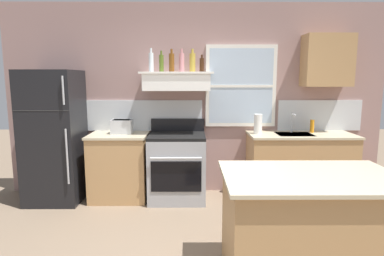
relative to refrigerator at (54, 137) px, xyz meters
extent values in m
cube|color=gray|center=(1.90, 0.39, 0.47)|extent=(5.40, 0.06, 2.70)
cube|color=silver|center=(0.75, 0.35, 0.25)|extent=(2.50, 0.02, 0.44)
cube|color=silver|center=(3.70, 0.35, 0.25)|extent=(1.20, 0.02, 0.44)
cube|color=white|center=(2.55, 0.34, 0.67)|extent=(1.00, 0.04, 1.15)
cube|color=silver|center=(2.55, 0.33, 0.67)|extent=(0.90, 0.01, 1.05)
cube|color=white|center=(2.55, 0.32, 0.67)|extent=(0.90, 0.02, 0.04)
cube|color=black|center=(0.00, 0.00, 0.00)|extent=(0.70, 0.68, 1.77)
cube|color=#333333|center=(0.00, -0.34, 0.39)|extent=(0.69, 0.00, 0.01)
cylinder|color=#A5A8AD|center=(0.30, -0.37, -0.18)|extent=(0.02, 0.02, 0.70)
cylinder|color=#A5A8AD|center=(0.30, -0.37, 0.64)|extent=(0.02, 0.02, 0.35)
cube|color=tan|center=(0.85, 0.06, -0.44)|extent=(0.76, 0.60, 0.88)
cube|color=#C6B793|center=(0.85, 0.06, 0.01)|extent=(0.79, 0.63, 0.03)
cube|color=silver|center=(0.89, 0.11, 0.12)|extent=(0.28, 0.20, 0.19)
cube|color=black|center=(0.89, 0.11, 0.21)|extent=(0.24, 0.16, 0.01)
cube|color=black|center=(0.75, 0.11, 0.16)|extent=(0.02, 0.03, 0.02)
cube|color=#9EA0A5|center=(1.65, 0.02, -0.45)|extent=(0.76, 0.64, 0.87)
cube|color=black|center=(1.65, 0.02, 0.01)|extent=(0.76, 0.64, 0.04)
cube|color=black|center=(1.65, 0.31, 0.12)|extent=(0.76, 0.06, 0.18)
cube|color=black|center=(1.65, -0.30, -0.46)|extent=(0.65, 0.01, 0.40)
cylinder|color=silver|center=(1.65, -0.34, -0.21)|extent=(0.65, 0.03, 0.03)
cube|color=white|center=(1.65, 0.12, 0.73)|extent=(0.88, 0.48, 0.22)
cube|color=#262628|center=(1.65, -0.10, 0.65)|extent=(0.75, 0.02, 0.04)
cube|color=white|center=(1.65, 0.12, 0.85)|extent=(0.96, 0.52, 0.02)
cylinder|color=silver|center=(1.31, 0.07, 0.98)|extent=(0.06, 0.06, 0.25)
cylinder|color=silver|center=(1.31, 0.07, 1.14)|extent=(0.03, 0.03, 0.06)
cylinder|color=#4C601E|center=(1.45, 0.10, 0.97)|extent=(0.06, 0.06, 0.22)
cylinder|color=#4C601E|center=(1.45, 0.10, 1.11)|extent=(0.03, 0.03, 0.06)
cylinder|color=brown|center=(1.58, 0.10, 0.98)|extent=(0.07, 0.07, 0.24)
cylinder|color=brown|center=(1.58, 0.10, 1.13)|extent=(0.03, 0.03, 0.06)
cylinder|color=#C67F84|center=(1.71, 0.16, 0.98)|extent=(0.07, 0.07, 0.25)
cylinder|color=#C67F84|center=(1.71, 0.16, 1.14)|extent=(0.03, 0.03, 0.06)
cylinder|color=#B29333|center=(1.86, 0.16, 0.98)|extent=(0.08, 0.08, 0.25)
cylinder|color=#B29333|center=(1.86, 0.16, 1.14)|extent=(0.03, 0.03, 0.06)
cylinder|color=#381E0F|center=(1.99, 0.13, 0.95)|extent=(0.06, 0.06, 0.18)
cylinder|color=#381E0F|center=(1.99, 0.13, 1.07)|extent=(0.03, 0.03, 0.05)
cube|color=tan|center=(3.35, 0.06, -0.44)|extent=(1.40, 0.60, 0.88)
cube|color=#C6B793|center=(3.35, 0.06, 0.01)|extent=(1.43, 0.63, 0.03)
cube|color=#B7BABC|center=(3.25, 0.04, 0.02)|extent=(0.48, 0.36, 0.01)
cylinder|color=silver|center=(3.25, 0.18, 0.17)|extent=(0.03, 0.03, 0.28)
cylinder|color=silver|center=(3.25, 0.10, 0.29)|extent=(0.02, 0.16, 0.02)
cylinder|color=white|center=(2.75, 0.06, 0.16)|extent=(0.11, 0.11, 0.27)
cylinder|color=orange|center=(3.53, 0.16, 0.12)|extent=(0.06, 0.06, 0.18)
cube|color=tan|center=(2.79, -1.83, -0.44)|extent=(1.32, 0.82, 0.88)
cube|color=#C6B793|center=(2.79, -1.83, 0.01)|extent=(1.40, 0.90, 0.03)
cube|color=tan|center=(3.70, 0.20, 1.02)|extent=(0.64, 0.32, 0.70)
camera|label=1|loc=(1.83, -4.29, 0.78)|focal=30.32mm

